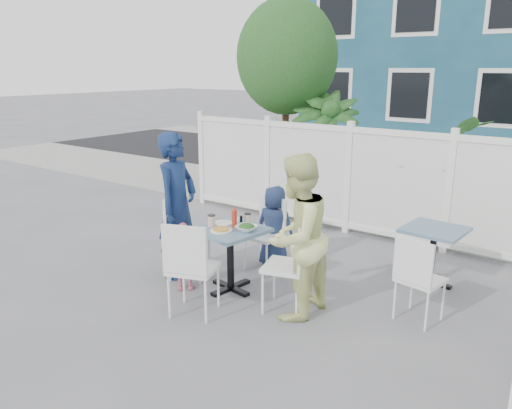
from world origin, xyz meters
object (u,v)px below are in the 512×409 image
Objects in this scene: toddler at (183,256)px; chair_right at (293,259)px; utility_cabinet at (276,161)px; main_table at (230,242)px; spare_table at (434,241)px; man at (177,205)px; chair_back at (268,228)px; chair_left at (182,230)px; boy at (275,227)px; chair_near at (190,263)px; woman at (296,237)px.

chair_right is at bearing -32.14° from toddler.
main_table is (2.21, -4.22, -0.05)m from utility_cabinet.
man is (-2.55, -1.50, 0.34)m from spare_table.
chair_left is at bearing 53.38° from chair_back.
chair_right is 1.22m from boy.
chair_right is 1.04m from chair_near.
chair_back is 1.15m from toddler.
chair_right is 0.59× the size of woman.
boy is at bearing 71.90° from chair_near.
main_table is at bearing -101.87° from man.
main_table is at bearing 96.03° from chair_back.
man is (1.43, -4.23, 0.25)m from utility_cabinet.
spare_table is 1.87m from boy.
utility_cabinet is 1.38× the size of chair_back.
utility_cabinet is 4.48m from man.
chair_right is at bearing 140.74° from chair_back.
chair_near is at bearing 24.39° from chair_left.
utility_cabinet is at bearing -143.45° from woman.
chair_right reaches higher than main_table.
woman is (1.60, -0.04, 0.25)m from chair_left.
woman is at bearing -148.70° from chair_right.
man is at bearing 50.14° from chair_back.
boy is (0.71, 0.90, -0.06)m from chair_left.
chair_back is (-1.81, -0.70, -0.01)m from spare_table.
spare_table is 0.71× the size of chair_right.
utility_cabinet is at bearing 19.57° from chair_right.
woman is at bearing -60.04° from utility_cabinet.
chair_back is at bearing -63.60° from utility_cabinet.
chair_back is at bearing 73.52° from chair_near.
main_table is at bearing -93.56° from woman.
man is 0.64m from toddler.
chair_right is 1.17m from chair_back.
boy reaches higher than spare_table.
chair_left is at bearing 91.46° from toddler.
main_table is 0.81× the size of chair_right.
chair_back reaches higher than spare_table.
woman is (1.67, -0.05, -0.04)m from man.
spare_table is 2.78m from chair_near.
chair_left is at bearing 44.05° from boy.
chair_near is (-1.70, -2.21, 0.05)m from spare_table.
chair_right is (0.83, -0.01, -0.00)m from main_table.
main_table is 0.93m from woman.
main_table is 0.45× the size of man.
main_table is 0.88× the size of chair_back.
chair_near reaches higher than chair_right.
chair_back is (-0.86, 0.79, -0.05)m from chair_right.
chair_left is at bearing -76.42° from utility_cabinet.
chair_back is at bearing -131.81° from woman.
spare_table is at bearing -72.39° from man.
spare_table is at bearing 40.01° from main_table.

